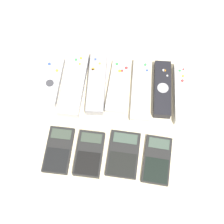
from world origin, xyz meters
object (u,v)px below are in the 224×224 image
at_px(remote_0, 51,81).
at_px(remote_1, 74,84).
at_px(remote_5, 162,89).
at_px(remote_2, 97,83).
at_px(remote_6, 181,93).
at_px(calculator_3, 157,160).
at_px(calculator_1, 89,154).
at_px(calculator_0, 59,150).
at_px(remote_3, 119,87).
at_px(calculator_2, 123,154).
at_px(remote_4, 141,89).

xyz_separation_m(remote_0, remote_1, (0.07, -0.01, 0.00)).
height_order(remote_0, remote_5, remote_5).
distance_m(remote_2, remote_6, 0.24).
bearing_deg(remote_2, remote_5, -2.45).
bearing_deg(calculator_3, remote_6, 76.80).
xyz_separation_m(remote_6, calculator_1, (-0.24, -0.20, -0.00)).
bearing_deg(remote_5, calculator_0, -143.41).
bearing_deg(remote_3, calculator_2, -78.44).
xyz_separation_m(remote_2, remote_5, (0.19, 0.00, -0.00)).
distance_m(remote_1, remote_3, 0.13).
height_order(remote_4, remote_6, remote_6).
xyz_separation_m(remote_4, calculator_3, (0.05, -0.20, -0.00)).
relative_size(remote_0, remote_4, 0.80).
height_order(remote_1, calculator_1, remote_1).
relative_size(remote_2, remote_5, 1.10).
bearing_deg(calculator_0, remote_0, 106.21).
height_order(remote_0, remote_2, remote_2).
bearing_deg(remote_3, remote_6, 0.65).
height_order(remote_4, calculator_0, remote_4).
height_order(remote_1, calculator_3, remote_1).
bearing_deg(remote_1, calculator_2, -48.63).
distance_m(remote_4, remote_6, 0.12).
height_order(remote_3, calculator_1, remote_3).
xyz_separation_m(remote_2, remote_4, (0.13, -0.01, -0.00)).
distance_m(remote_5, calculator_1, 0.28).
xyz_separation_m(remote_0, calculator_1, (0.14, -0.21, -0.00)).
bearing_deg(remote_1, calculator_0, -92.02).
distance_m(remote_3, remote_6, 0.18).
bearing_deg(remote_6, remote_4, 176.22).
height_order(calculator_0, calculator_1, calculator_1).
distance_m(remote_0, remote_5, 0.32).
relative_size(remote_4, remote_5, 1.10).
distance_m(remote_5, calculator_2, 0.22).
xyz_separation_m(calculator_1, calculator_3, (0.18, 0.00, -0.00)).
height_order(remote_1, calculator_2, remote_1).
height_order(remote_2, remote_4, remote_2).
height_order(remote_3, remote_6, remote_6).
bearing_deg(calculator_0, calculator_2, 2.91).
height_order(remote_5, calculator_0, remote_5).
relative_size(calculator_1, calculator_3, 0.93).
bearing_deg(remote_0, remote_2, 2.98).
xyz_separation_m(remote_0, calculator_0, (0.05, -0.20, -0.00)).
xyz_separation_m(remote_2, remote_6, (0.24, -0.01, 0.00)).
xyz_separation_m(remote_4, remote_5, (0.06, 0.01, 0.00)).
height_order(remote_5, calculator_3, remote_5).
relative_size(remote_3, calculator_1, 1.36).
height_order(remote_4, remote_5, remote_5).
distance_m(remote_2, calculator_3, 0.28).
distance_m(remote_1, remote_2, 0.07).
relative_size(calculator_0, calculator_2, 0.99).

